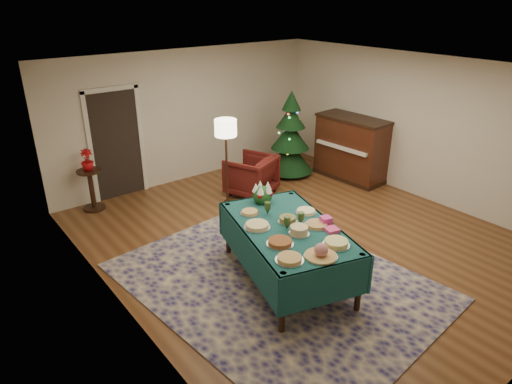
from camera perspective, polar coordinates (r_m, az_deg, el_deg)
room_shell at (r=6.96m, az=6.24°, el=3.84°), size 7.00×7.00×7.00m
doorway at (r=9.07m, az=-17.07°, el=5.98°), size 1.08×0.04×2.16m
rug at (r=6.47m, az=2.39°, el=-11.09°), size 3.61×4.50×0.02m
buffet_table at (r=6.19m, az=3.96°, el=-5.68°), size 1.79×2.40×0.83m
platter_0 at (r=5.38m, az=4.21°, el=-8.32°), size 0.34×0.34×0.05m
platter_1 at (r=5.46m, az=8.13°, el=-7.43°), size 0.40×0.40×0.18m
platter_2 at (r=5.74m, az=9.99°, el=-6.30°), size 0.34×0.34×0.07m
platter_3 at (r=5.69m, az=3.01°, el=-6.30°), size 0.35×0.35×0.06m
platter_4 at (r=5.91m, az=5.39°, el=-4.82°), size 0.27×0.27×0.11m
platter_5 at (r=6.15m, az=7.57°, el=-4.07°), size 0.33×0.33×0.05m
platter_6 at (r=6.07m, az=0.14°, el=-4.22°), size 0.36×0.36×0.06m
platter_7 at (r=6.21m, az=3.98°, el=-3.47°), size 0.26×0.26×0.08m
platter_8 at (r=6.50m, az=6.28°, el=-2.41°), size 0.30×0.30×0.05m
platter_9 at (r=6.43m, az=-0.79°, el=-2.56°), size 0.27×0.27×0.05m
goblet_0 at (r=6.37m, az=1.46°, el=-2.03°), size 0.09×0.09×0.19m
goblet_1 at (r=6.11m, az=5.64°, el=-3.33°), size 0.09×0.09×0.19m
goblet_2 at (r=5.98m, az=3.91°, el=-3.87°), size 0.09×0.09×0.19m
napkin_stack at (r=6.06m, az=9.46°, el=-4.68°), size 0.21×0.21×0.04m
gift_box at (r=6.20m, az=8.72°, el=-3.56°), size 0.16×0.16×0.11m
centerpiece at (r=6.72m, az=0.82°, el=-0.16°), size 0.30×0.30×0.34m
armchair at (r=8.96m, az=-0.61°, el=2.33°), size 1.08×1.05×0.86m
floor_lamp at (r=8.21m, az=-3.80°, el=7.35°), size 0.40×0.40×1.64m
side_table at (r=8.86m, az=-19.84°, el=0.18°), size 0.43×0.43×0.77m
potted_plant at (r=8.68m, az=-20.30°, el=3.24°), size 0.22×0.39×0.22m
christmas_tree at (r=9.88m, az=4.32°, el=6.78°), size 1.07×1.07×1.85m
piano at (r=9.91m, az=11.80°, el=5.31°), size 0.81×1.58×1.33m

